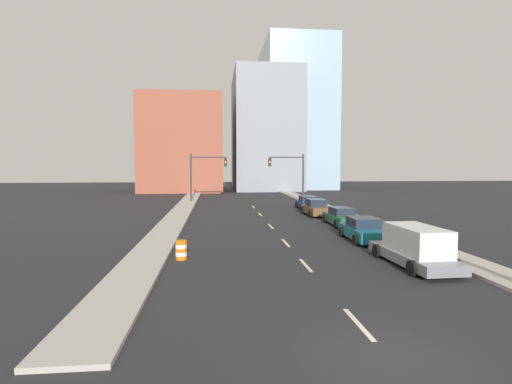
# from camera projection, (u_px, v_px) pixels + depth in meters

# --- Properties ---
(ground_plane) EXTENTS (200.00, 200.00, 0.00)m
(ground_plane) POSITION_uv_depth(u_px,v_px,m) (388.00, 356.00, 9.69)
(ground_plane) COLOR #262628
(sidewalk_left) EXTENTS (2.07, 93.86, 0.15)m
(sidewalk_left) POSITION_uv_depth(u_px,v_px,m) (191.00, 198.00, 55.50)
(sidewalk_left) COLOR #ADA89E
(sidewalk_left) RESTS_ON ground
(sidewalk_right) EXTENTS (2.07, 93.86, 0.15)m
(sidewalk_right) POSITION_uv_depth(u_px,v_px,m) (298.00, 197.00, 57.02)
(sidewalk_right) COLOR #ADA89E
(sidewalk_right) RESTS_ON ground
(lane_stripe_at_2m) EXTENTS (0.16, 2.40, 0.01)m
(lane_stripe_at_2m) POSITION_uv_depth(u_px,v_px,m) (358.00, 324.00, 11.67)
(lane_stripe_at_2m) COLOR beige
(lane_stripe_at_2m) RESTS_ON ground
(lane_stripe_at_9m) EXTENTS (0.16, 2.40, 0.01)m
(lane_stripe_at_9m) POSITION_uv_depth(u_px,v_px,m) (306.00, 265.00, 18.48)
(lane_stripe_at_9m) COLOR beige
(lane_stripe_at_9m) RESTS_ON ground
(lane_stripe_at_14m) EXTENTS (0.16, 2.40, 0.01)m
(lane_stripe_at_14m) POSITION_uv_depth(u_px,v_px,m) (286.00, 243.00, 23.78)
(lane_stripe_at_14m) COLOR beige
(lane_stripe_at_14m) RESTS_ON ground
(lane_stripe_at_21m) EXTENTS (0.16, 2.40, 0.01)m
(lane_stripe_at_21m) POSITION_uv_depth(u_px,v_px,m) (271.00, 226.00, 30.21)
(lane_stripe_at_21m) COLOR beige
(lane_stripe_at_21m) RESTS_ON ground
(lane_stripe_at_28m) EXTENTS (0.16, 2.40, 0.01)m
(lane_stripe_at_28m) POSITION_uv_depth(u_px,v_px,m) (260.00, 214.00, 37.50)
(lane_stripe_at_28m) COLOR beige
(lane_stripe_at_28m) RESTS_ON ground
(lane_stripe_at_35m) EXTENTS (0.16, 2.40, 0.01)m
(lane_stripe_at_35m) POSITION_uv_depth(u_px,v_px,m) (253.00, 207.00, 44.07)
(lane_stripe_at_35m) COLOR beige
(lane_stripe_at_35m) RESTS_ON ground
(building_brick_left) EXTENTS (14.00, 16.00, 16.54)m
(building_brick_left) POSITION_uv_depth(u_px,v_px,m) (183.00, 145.00, 71.57)
(building_brick_left) COLOR #9E513D
(building_brick_left) RESTS_ON ground
(building_office_center) EXTENTS (12.00, 20.00, 21.78)m
(building_office_center) POSITION_uv_depth(u_px,v_px,m) (265.00, 132.00, 76.90)
(building_office_center) COLOR gray
(building_office_center) RESTS_ON ground
(building_glass_right) EXTENTS (13.00, 20.00, 28.62)m
(building_glass_right) POSITION_uv_depth(u_px,v_px,m) (295.00, 117.00, 81.31)
(building_glass_right) COLOR #99B7CC
(building_glass_right) RESTS_ON ground
(traffic_signal_left) EXTENTS (4.62, 0.35, 6.02)m
(traffic_signal_left) POSITION_uv_depth(u_px,v_px,m) (202.00, 171.00, 49.86)
(traffic_signal_left) COLOR #38383D
(traffic_signal_left) RESTS_ON ground
(traffic_signal_right) EXTENTS (4.62, 0.35, 6.02)m
(traffic_signal_right) POSITION_uv_depth(u_px,v_px,m) (293.00, 170.00, 51.02)
(traffic_signal_right) COLOR #38383D
(traffic_signal_right) RESTS_ON ground
(traffic_barrel) EXTENTS (0.56, 0.56, 0.95)m
(traffic_barrel) POSITION_uv_depth(u_px,v_px,m) (181.00, 250.00, 19.57)
(traffic_barrel) COLOR orange
(traffic_barrel) RESTS_ON ground
(box_truck_gray) EXTENTS (2.33, 5.58, 1.86)m
(box_truck_gray) POSITION_uv_depth(u_px,v_px,m) (415.00, 247.00, 18.26)
(box_truck_gray) COLOR slate
(box_truck_gray) RESTS_ON ground
(sedan_teal) EXTENTS (2.22, 4.51, 1.42)m
(sedan_teal) POSITION_uv_depth(u_px,v_px,m) (364.00, 230.00, 24.51)
(sedan_teal) COLOR #196B75
(sedan_teal) RESTS_ON ground
(sedan_green) EXTENTS (2.05, 4.69, 1.38)m
(sedan_green) POSITION_uv_depth(u_px,v_px,m) (342.00, 217.00, 30.71)
(sedan_green) COLOR #1E6033
(sedan_green) RESTS_ON ground
(sedan_brown) EXTENTS (2.17, 4.28, 1.52)m
(sedan_brown) POSITION_uv_depth(u_px,v_px,m) (316.00, 208.00, 36.61)
(sedan_brown) COLOR brown
(sedan_brown) RESTS_ON ground
(sedan_blue) EXTENTS (2.12, 4.44, 1.37)m
(sedan_blue) POSITION_uv_depth(u_px,v_px,m) (308.00, 203.00, 42.16)
(sedan_blue) COLOR navy
(sedan_blue) RESTS_ON ground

